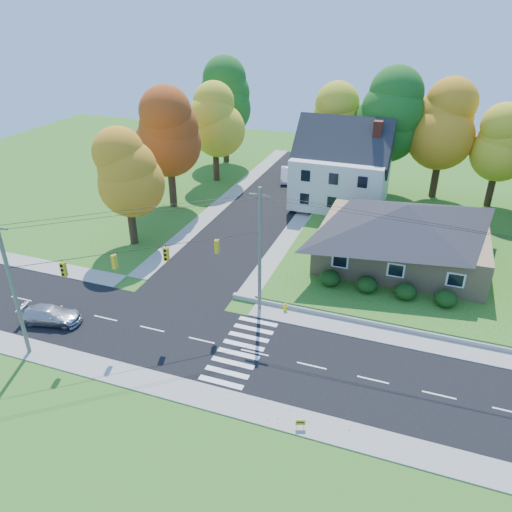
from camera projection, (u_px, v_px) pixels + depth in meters
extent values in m
plane|color=#3D7923|center=(255.00, 353.00, 34.06)|extent=(120.00, 120.00, 0.00)
cube|color=black|center=(255.00, 353.00, 34.06)|extent=(90.00, 8.00, 0.02)
cube|color=black|center=(267.00, 204.00, 58.11)|extent=(8.00, 44.00, 0.02)
cube|color=#9C9A90|center=(277.00, 313.00, 38.21)|extent=(90.00, 2.00, 0.08)
cube|color=#9C9A90|center=(226.00, 402.00, 29.88)|extent=(90.00, 2.00, 0.08)
cube|color=#3D7923|center=(458.00, 248.00, 47.51)|extent=(30.00, 30.00, 0.50)
cube|color=tan|center=(402.00, 245.00, 44.00)|extent=(14.00, 10.00, 3.20)
pyramid|color=#26262B|center=(406.00, 217.00, 42.74)|extent=(14.60, 10.60, 2.20)
cube|color=silver|center=(340.00, 180.00, 55.84)|extent=(10.00, 8.00, 5.60)
pyramid|color=#26262B|center=(343.00, 145.00, 53.97)|extent=(10.40, 8.40, 2.40)
cube|color=brown|center=(374.00, 166.00, 53.85)|extent=(0.90, 0.90, 9.60)
ellipsoid|color=#163A10|center=(330.00, 278.00, 40.79)|extent=(1.70, 1.70, 1.27)
ellipsoid|color=#163A10|center=(367.00, 284.00, 39.89)|extent=(1.70, 1.70, 1.27)
ellipsoid|color=#163A10|center=(406.00, 291.00, 38.98)|extent=(1.70, 1.70, 1.27)
ellipsoid|color=#163A10|center=(446.00, 298.00, 38.08)|extent=(1.70, 1.70, 1.27)
cylinder|color=#666059|center=(13.00, 290.00, 31.78)|extent=(0.26, 0.26, 10.00)
cylinder|color=#666059|center=(260.00, 252.00, 36.52)|extent=(0.26, 0.26, 10.00)
cube|color=#666059|center=(260.00, 195.00, 34.47)|extent=(1.60, 0.12, 0.12)
cube|color=gold|center=(64.00, 269.00, 32.25)|extent=(0.34, 0.26, 1.00)
cube|color=gold|center=(114.00, 262.00, 33.16)|extent=(0.26, 0.34, 1.00)
cube|color=gold|center=(166.00, 254.00, 34.14)|extent=(0.34, 0.26, 1.00)
cube|color=gold|center=(217.00, 246.00, 35.16)|extent=(0.26, 0.34, 1.00)
cylinder|color=black|center=(143.00, 249.00, 33.40)|extent=(13.02, 10.43, 0.04)
cylinder|color=#3F2A19|center=(334.00, 164.00, 61.48)|extent=(0.80, 0.80, 5.40)
sphere|color=gold|center=(336.00, 132.00, 59.66)|extent=(6.72, 6.72, 6.72)
sphere|color=gold|center=(337.00, 118.00, 58.88)|extent=(5.91, 5.91, 5.91)
sphere|color=gold|center=(338.00, 103.00, 58.10)|extent=(5.11, 5.11, 5.11)
cylinder|color=#3F2A19|center=(383.00, 168.00, 58.63)|extent=(0.86, 0.86, 6.30)
sphere|color=#21651D|center=(387.00, 129.00, 56.51)|extent=(7.84, 7.84, 7.84)
sphere|color=#21651D|center=(389.00, 111.00, 55.60)|extent=(6.90, 6.90, 6.90)
sphere|color=#21651D|center=(392.00, 93.00, 54.69)|extent=(5.96, 5.96, 5.96)
cylinder|color=#3F2A19|center=(436.00, 172.00, 57.76)|extent=(0.83, 0.83, 5.85)
sphere|color=orange|center=(442.00, 136.00, 55.79)|extent=(7.28, 7.28, 7.28)
sphere|color=orange|center=(445.00, 120.00, 54.95)|extent=(6.41, 6.41, 6.41)
sphere|color=orange|center=(448.00, 103.00, 54.10)|extent=(5.53, 5.53, 5.53)
cylinder|color=#3F2A19|center=(492.00, 185.00, 55.33)|extent=(0.77, 0.77, 4.95)
sphere|color=gold|center=(499.00, 153.00, 53.67)|extent=(6.16, 6.16, 6.16)
sphere|color=gold|center=(502.00, 139.00, 52.95)|extent=(5.42, 5.42, 5.42)
sphere|color=gold|center=(506.00, 124.00, 52.23)|extent=(4.68, 4.68, 4.68)
cylinder|color=#3F2A19|center=(132.00, 220.00, 48.02)|extent=(0.77, 0.77, 4.95)
sphere|color=orange|center=(127.00, 184.00, 46.36)|extent=(6.16, 6.16, 6.16)
sphere|color=orange|center=(125.00, 168.00, 45.64)|extent=(5.42, 5.42, 5.42)
sphere|color=orange|center=(123.00, 152.00, 44.93)|extent=(4.68, 4.68, 4.68)
cylinder|color=#3F2A19|center=(172.00, 182.00, 56.44)|extent=(0.83, 0.83, 5.85)
sphere|color=#AB4315|center=(169.00, 145.00, 54.47)|extent=(7.28, 7.28, 7.28)
sphere|color=#AB4315|center=(168.00, 128.00, 53.62)|extent=(6.41, 6.41, 6.41)
sphere|color=#AB4315|center=(166.00, 111.00, 52.78)|extent=(5.53, 5.53, 5.53)
cylinder|color=#3F2A19|center=(216.00, 160.00, 64.56)|extent=(0.80, 0.80, 5.40)
sphere|color=gold|center=(215.00, 130.00, 62.75)|extent=(6.72, 6.72, 6.72)
sphere|color=gold|center=(214.00, 116.00, 61.97)|extent=(5.91, 5.91, 5.91)
sphere|color=gold|center=(214.00, 102.00, 61.19)|extent=(5.11, 5.11, 5.11)
cylinder|color=#3F2A19|center=(226.00, 140.00, 71.62)|extent=(0.86, 0.86, 6.30)
sphere|color=#21651D|center=(225.00, 108.00, 69.50)|extent=(7.84, 7.84, 7.84)
sphere|color=#21651D|center=(224.00, 93.00, 68.59)|extent=(6.90, 6.90, 6.90)
sphere|color=#21651D|center=(224.00, 78.00, 67.68)|extent=(5.96, 5.96, 5.96)
imported|color=#AFAEB7|center=(51.00, 315.00, 36.90)|extent=(4.82, 2.75, 1.31)
imported|color=white|center=(288.00, 174.00, 65.27)|extent=(2.97, 5.21, 1.62)
cylinder|color=#EEE200|center=(285.00, 311.00, 38.53)|extent=(0.31, 0.31, 0.09)
cylinder|color=#EEE200|center=(285.00, 308.00, 38.41)|extent=(0.21, 0.21, 0.47)
sphere|color=#EEE200|center=(285.00, 305.00, 38.28)|extent=(0.22, 0.22, 0.22)
cylinder|color=#EEE200|center=(285.00, 307.00, 38.37)|extent=(0.40, 0.15, 0.10)
cylinder|color=black|center=(297.00, 425.00, 28.04)|extent=(0.02, 0.02, 0.47)
cylinder|color=black|center=(304.00, 427.00, 27.91)|extent=(0.02, 0.02, 0.47)
cube|color=gold|center=(301.00, 422.00, 27.85)|extent=(0.54, 0.22, 0.37)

